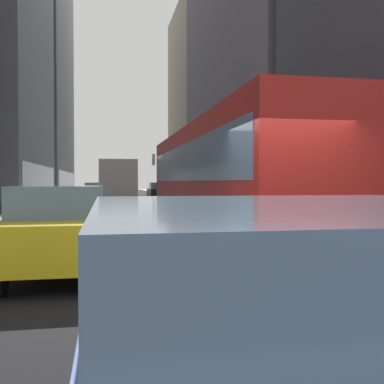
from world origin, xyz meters
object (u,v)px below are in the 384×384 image
at_px(car_black_suv, 159,191).
at_px(car_red_coupe, 113,190).
at_px(transit_bus, 231,179).
at_px(box_truck, 117,182).
at_px(car_yellow_taxi, 60,229).
at_px(car_white_van, 95,192).
at_px(dalmatian_dog, 195,262).
at_px(car_silver_sedan, 199,198).

relative_size(car_black_suv, car_red_coupe, 0.87).
distance_m(transit_bus, box_truck, 19.66).
relative_size(transit_bus, car_yellow_taxi, 2.81).
height_order(car_black_suv, car_yellow_taxi, same).
xyz_separation_m(car_white_van, car_black_suv, (5.60, 1.95, 0.00)).
distance_m(transit_bus, dalmatian_dog, 5.18).
height_order(car_black_suv, car_red_coupe, same).
bearing_deg(dalmatian_dog, car_silver_sedan, 78.07).
bearing_deg(car_red_coupe, car_yellow_taxi, -92.52).
xyz_separation_m(car_black_suv, box_truck, (-4.00, -9.68, 0.84)).
distance_m(car_black_suv, box_truck, 10.50).
xyz_separation_m(car_yellow_taxi, box_truck, (1.60, 22.06, 0.85)).
bearing_deg(car_yellow_taxi, car_red_coupe, 87.48).
bearing_deg(dalmatian_dog, car_white_van, 93.80).
height_order(transit_bus, dalmatian_dog, transit_bus).
bearing_deg(car_silver_sedan, car_white_van, 109.95).
xyz_separation_m(car_black_suv, car_yellow_taxi, (-5.60, -31.73, -0.00)).
bearing_deg(car_yellow_taxi, transit_bus, 32.50).
distance_m(car_white_van, car_black_suv, 5.93).
distance_m(car_white_van, car_silver_sedan, 16.41).
xyz_separation_m(car_silver_sedan, box_truck, (-4.00, 7.70, 0.85)).
bearing_deg(box_truck, car_yellow_taxi, -94.15).
xyz_separation_m(transit_bus, car_silver_sedan, (1.60, 11.81, -0.96)).
bearing_deg(dalmatian_dog, car_yellow_taxi, 135.06).
bearing_deg(box_truck, car_black_suv, 67.54).
height_order(box_truck, dalmatian_dog, box_truck).
height_order(transit_bus, car_black_suv, transit_bus).
xyz_separation_m(car_yellow_taxi, dalmatian_dog, (2.12, -2.11, -0.31)).
relative_size(car_black_suv, car_silver_sedan, 1.01).
bearing_deg(car_silver_sedan, dalmatian_dog, -101.93).
relative_size(box_truck, dalmatian_dog, 7.79).
relative_size(car_black_suv, car_yellow_taxi, 1.02).
bearing_deg(car_black_suv, dalmatian_dog, -95.87).
bearing_deg(car_silver_sedan, transit_bus, -97.72).
bearing_deg(car_white_van, transit_bus, -81.65).
relative_size(transit_bus, car_silver_sedan, 2.81).
height_order(transit_bus, car_red_coupe, transit_bus).
bearing_deg(transit_bus, car_black_suv, 86.86).
bearing_deg(car_black_suv, car_silver_sedan, -90.00).
relative_size(transit_bus, dalmatian_dog, 11.98).
xyz_separation_m(car_red_coupe, box_truck, (0.00, -14.33, 0.84)).
xyz_separation_m(car_white_van, car_red_coupe, (1.60, 6.61, 0.00)).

